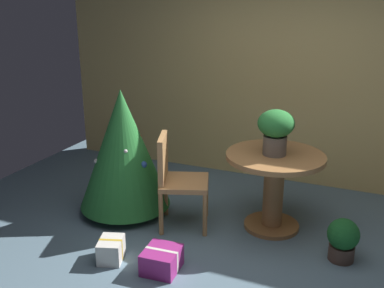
% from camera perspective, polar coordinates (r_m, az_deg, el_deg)
% --- Properties ---
extents(ground_plane, '(6.60, 6.60, 0.00)m').
position_cam_1_polar(ground_plane, '(3.80, 5.49, -16.31)').
color(ground_plane, slate).
extents(back_wall_panel, '(6.00, 0.10, 2.60)m').
position_cam_1_polar(back_wall_panel, '(5.34, 13.30, 8.61)').
color(back_wall_panel, tan).
rests_on(back_wall_panel, ground_plane).
extents(round_dining_table, '(0.93, 0.93, 0.76)m').
position_cam_1_polar(round_dining_table, '(4.32, 10.43, -4.36)').
color(round_dining_table, '#9E6B3D').
rests_on(round_dining_table, ground_plane).
extents(flower_vase, '(0.34, 0.34, 0.42)m').
position_cam_1_polar(flower_vase, '(4.14, 10.63, 1.99)').
color(flower_vase, '#665B51').
rests_on(flower_vase, round_dining_table).
extents(wooden_chair_left, '(0.58, 0.58, 0.92)m').
position_cam_1_polar(wooden_chair_left, '(4.30, -2.07, -4.15)').
color(wooden_chair_left, '#B27F4C').
rests_on(wooden_chair_left, ground_plane).
extents(holiday_tree, '(0.93, 0.93, 1.30)m').
position_cam_1_polar(holiday_tree, '(4.57, -8.78, -0.61)').
color(holiday_tree, brown).
rests_on(holiday_tree, ground_plane).
extents(gift_box_cream, '(0.27, 0.30, 0.19)m').
position_cam_1_polar(gift_box_cream, '(3.98, -10.28, -13.12)').
color(gift_box_cream, silver).
rests_on(gift_box_cream, ground_plane).
extents(gift_box_purple, '(0.30, 0.33, 0.19)m').
position_cam_1_polar(gift_box_purple, '(3.80, -3.88, -14.54)').
color(gift_box_purple, '#9E287A').
rests_on(gift_box_purple, ground_plane).
extents(potted_plant, '(0.27, 0.27, 0.38)m').
position_cam_1_polar(potted_plant, '(4.07, 18.67, -11.37)').
color(potted_plant, '#4C382D').
rests_on(potted_plant, ground_plane).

